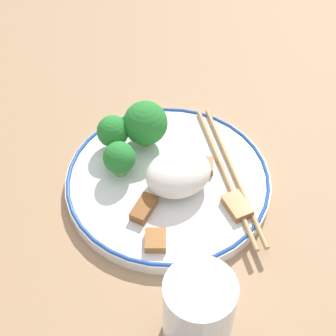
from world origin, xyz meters
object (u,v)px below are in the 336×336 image
Objects in this scene: plate at (168,182)px; broccoli_back_center at (113,132)px; chopsticks at (230,174)px; drinking_glass at (199,311)px; broccoli_back_right at (119,158)px; broccoli_back_left at (143,124)px.

broccoli_back_center is at bearing 117.64° from plate.
chopsticks is 2.46× the size of drinking_glass.
broccoli_back_center is 0.53× the size of drinking_glass.
plate is 5.36× the size of broccoli_back_right.
broccoli_back_left is at bearing 128.07° from chopsticks.
broccoli_back_left reaches higher than plate.
broccoli_back_left is 1.33× the size of broccoli_back_right.
drinking_glass is at bearing -105.93° from plate.
drinking_glass is (-0.00, -0.22, 0.00)m from broccoli_back_right.
broccoli_back_center is at bearing 87.28° from drinking_glass.
drinking_glass is at bearing -92.72° from broccoli_back_center.
broccoli_back_center is 0.22× the size of chopsticks.
drinking_glass is at bearing -101.05° from broccoli_back_left.
broccoli_back_center is at bearing 136.83° from chopsticks.
chopsticks is at bearing -43.17° from broccoli_back_center.
drinking_glass is (-0.01, -0.27, 0.00)m from broccoli_back_center.
plate is 0.07m from broccoli_back_right.
chopsticks is (0.12, -0.06, -0.02)m from broccoli_back_right.
broccoli_back_left is (-0.00, 0.07, 0.04)m from plate.
broccoli_back_left is 0.68× the size of drinking_glass.
plate is at bearing -87.04° from broccoli_back_left.
broccoli_back_right reaches higher than chopsticks.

